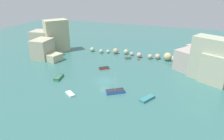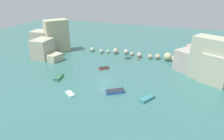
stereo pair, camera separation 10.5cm
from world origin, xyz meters
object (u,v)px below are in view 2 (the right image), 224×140
object	(u,v)px
moored_boat_5	(70,94)
channel_buoy	(138,59)
moored_boat_3	(104,68)
moored_boat_2	(59,77)
moored_boat_4	(147,99)
moored_boat_1	(115,91)
moored_boat_0	(128,58)

from	to	relation	value
moored_boat_5	channel_buoy	bearing A→B (deg)	107.37
moored_boat_3	moored_boat_5	size ratio (longest dim) A/B	1.06
moored_boat_3	moored_boat_2	bearing A→B (deg)	-168.28
moored_boat_3	moored_boat_4	distance (m)	20.48
channel_buoy	moored_boat_4	world-z (taller)	channel_buoy
channel_buoy	moored_boat_3	world-z (taller)	channel_buoy
moored_boat_3	moored_boat_4	xyz separation A→B (m)	(15.90, -12.92, 0.02)
moored_boat_2	moored_boat_4	bearing A→B (deg)	-107.31
moored_boat_2	moored_boat_4	xyz separation A→B (m)	(24.53, -2.23, -0.04)
moored_boat_4	channel_buoy	bearing A→B (deg)	45.98
channel_buoy	moored_boat_4	xyz separation A→B (m)	(8.26, -24.37, -0.03)
moored_boat_1	moored_boat_2	distance (m)	16.99
moored_boat_3	moored_boat_0	bearing A→B (deg)	30.08
moored_boat_5	moored_boat_4	bearing A→B (deg)	48.25
moored_boat_2	moored_boat_4	world-z (taller)	moored_boat_2
moored_boat_2	moored_boat_4	distance (m)	24.63
moored_boat_2	moored_boat_5	world-z (taller)	moored_boat_2
moored_boat_3	moored_boat_4	world-z (taller)	moored_boat_4
channel_buoy	moored_boat_0	world-z (taller)	channel_buoy
moored_boat_0	moored_boat_4	xyz separation A→B (m)	(11.81, -23.80, 0.06)
channel_buoy	moored_boat_0	xyz separation A→B (m)	(-3.55, -0.57, -0.09)
channel_buoy	moored_boat_1	xyz separation A→B (m)	(0.61, -24.05, 0.10)
channel_buoy	moored_boat_2	world-z (taller)	channel_buoy
channel_buoy	moored_boat_1	distance (m)	24.06
moored_boat_3	moored_boat_5	xyz separation A→B (m)	(-1.13, -17.11, -0.07)
moored_boat_4	moored_boat_2	bearing A→B (deg)	112.05
moored_boat_0	moored_boat_4	size ratio (longest dim) A/B	0.61
moored_boat_0	moored_boat_5	distance (m)	28.47
moored_boat_1	moored_boat_2	world-z (taller)	moored_boat_1
moored_boat_1	moored_boat_3	distance (m)	15.07
moored_boat_0	moored_boat_3	bearing A→B (deg)	-150.60
channel_buoy	moored_boat_2	size ratio (longest dim) A/B	0.16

